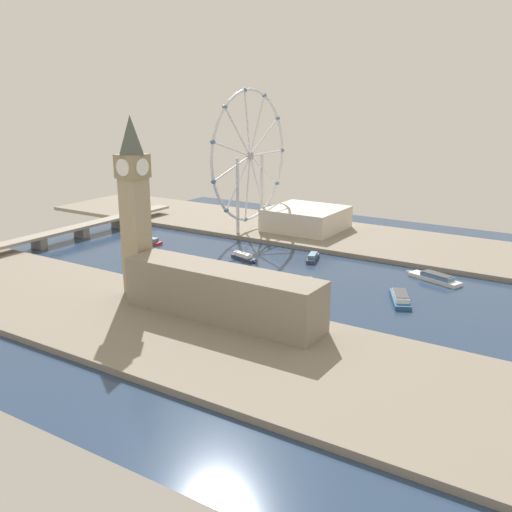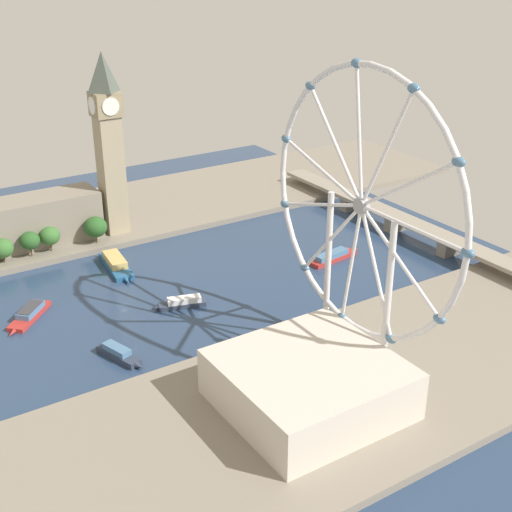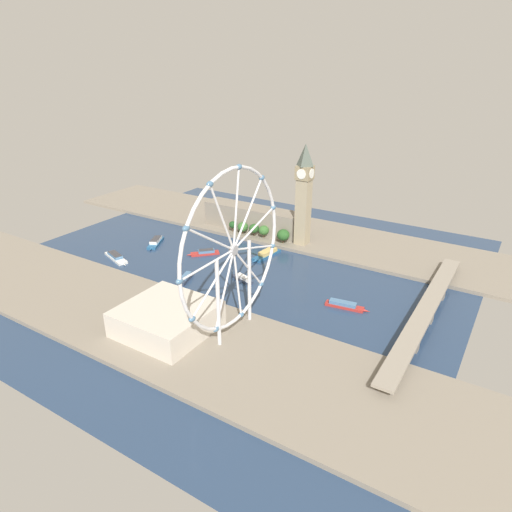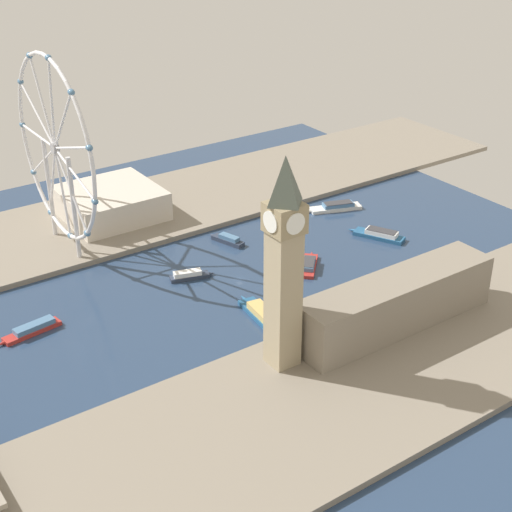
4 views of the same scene
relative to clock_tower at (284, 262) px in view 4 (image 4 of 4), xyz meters
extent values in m
plane|color=navy|center=(74.49, -28.01, -51.06)|extent=(374.48, 374.48, 0.00)
cube|color=gray|center=(-27.75, -28.01, -49.56)|extent=(90.00, 520.00, 3.00)
cube|color=gray|center=(176.73, -28.01, -49.56)|extent=(90.00, 520.00, 3.00)
cube|color=tan|center=(0.00, 0.00, -17.47)|extent=(11.44, 11.44, 61.17)
cube|color=#928260|center=(0.00, 0.00, 19.10)|extent=(13.28, 13.28, 11.96)
pyramid|color=#4C564C|center=(0.00, 0.00, 34.73)|extent=(12.02, 12.02, 19.30)
cylinder|color=white|center=(0.00, 6.87, 19.10)|extent=(8.70, 0.50, 8.70)
cylinder|color=white|center=(0.00, -6.87, 19.10)|extent=(8.70, 0.50, 8.70)
cylinder|color=white|center=(6.87, 0.00, 19.10)|extent=(0.50, 8.70, 8.70)
cylinder|color=white|center=(-6.87, 0.00, 19.10)|extent=(0.50, 8.70, 8.70)
cube|color=gray|center=(-6.24, -59.13, -35.98)|extent=(22.00, 102.25, 24.15)
cylinder|color=#513823|center=(9.27, -72.18, -45.73)|extent=(0.80, 0.80, 4.64)
ellipsoid|color=#1E471E|center=(9.27, -72.18, -40.42)|extent=(7.48, 7.48, 6.73)
cylinder|color=#513823|center=(8.49, -60.64, -46.51)|extent=(0.80, 0.80, 3.09)
ellipsoid|color=#386B2D|center=(8.49, -60.64, -40.81)|extent=(10.39, 10.39, 9.35)
cylinder|color=#513823|center=(8.48, -47.51, -45.90)|extent=(0.80, 0.80, 4.30)
ellipsoid|color=#285623|center=(8.48, -47.51, -39.87)|extent=(9.70, 9.70, 8.73)
cylinder|color=#513823|center=(7.17, -37.34, -46.12)|extent=(0.80, 0.80, 3.87)
ellipsoid|color=#386B2D|center=(7.17, -37.34, -40.15)|extent=(10.09, 10.09, 9.08)
cylinder|color=#513823|center=(9.68, -14.62, -46.12)|extent=(0.80, 0.80, 3.87)
ellipsoid|color=#285623|center=(9.68, -14.62, -39.51)|extent=(11.70, 11.70, 10.53)
torus|color=silver|center=(156.30, 31.32, 8.20)|extent=(98.65, 2.14, 98.65)
cylinder|color=#99999E|center=(156.30, 31.32, 8.20)|extent=(5.79, 3.00, 5.79)
cylinder|color=silver|center=(180.43, 31.32, 8.20)|extent=(48.25, 1.29, 1.29)
cylinder|color=silver|center=(176.60, 31.32, 21.24)|extent=(41.29, 1.29, 27.17)
cylinder|color=silver|center=(166.33, 31.32, 30.14)|extent=(21.22, 1.29, 44.43)
cylinder|color=silver|center=(152.87, 31.32, 32.08)|extent=(8.14, 1.29, 47.95)
cylinder|color=silver|center=(140.50, 31.32, 26.43)|extent=(32.57, 1.29, 37.31)
cylinder|color=silver|center=(133.15, 31.32, 14.99)|extent=(46.66, 1.29, 14.83)
cylinder|color=silver|center=(133.15, 31.32, 1.40)|extent=(46.66, 1.29, 14.83)
cylinder|color=silver|center=(140.50, 31.32, -10.04)|extent=(32.57, 1.29, 37.31)
cylinder|color=silver|center=(152.87, 31.32, -15.68)|extent=(8.14, 1.29, 47.95)
cylinder|color=silver|center=(166.33, 31.32, -13.75)|extent=(21.22, 1.29, 44.43)
cylinder|color=silver|center=(176.60, 31.32, -4.85)|extent=(41.29, 1.29, 27.17)
ellipsoid|color=teal|center=(204.56, 31.32, 8.20)|extent=(4.80, 3.20, 3.20)
ellipsoid|color=teal|center=(196.90, 31.32, 34.29)|extent=(4.80, 3.20, 3.20)
ellipsoid|color=teal|center=(176.35, 31.32, 52.09)|extent=(4.80, 3.20, 3.20)
ellipsoid|color=teal|center=(149.44, 31.32, 55.96)|extent=(4.80, 3.20, 3.20)
ellipsoid|color=teal|center=(124.70, 31.32, 44.67)|extent=(4.80, 3.20, 3.20)
ellipsoid|color=teal|center=(110.00, 31.32, 21.79)|extent=(4.80, 3.20, 3.20)
ellipsoid|color=teal|center=(110.00, 31.32, -5.40)|extent=(4.80, 3.20, 3.20)
ellipsoid|color=teal|center=(124.70, 31.32, -28.27)|extent=(4.80, 3.20, 3.20)
ellipsoid|color=teal|center=(149.44, 31.32, -39.57)|extent=(4.80, 3.20, 3.20)
ellipsoid|color=teal|center=(176.35, 31.32, -35.70)|extent=(4.80, 3.20, 3.20)
ellipsoid|color=teal|center=(196.90, 31.32, -17.89)|extent=(4.80, 3.20, 3.20)
cylinder|color=silver|center=(173.19, 31.32, -19.93)|extent=(2.40, 2.40, 56.25)
cylinder|color=silver|center=(139.41, 31.32, -19.93)|extent=(2.40, 2.40, 56.25)
cube|color=beige|center=(178.26, -6.04, -39.66)|extent=(52.75, 54.12, 16.78)
cube|color=#B22D28|center=(63.62, -65.24, -50.13)|extent=(23.19, 22.84, 1.84)
cone|color=#B22D28|center=(74.17, -75.50, -50.13)|extent=(4.55, 4.50, 1.84)
cube|color=teal|center=(62.71, -64.35, -48.03)|extent=(14.65, 14.49, 2.36)
cube|color=#38383D|center=(62.71, -64.35, -46.70)|extent=(13.40, 13.26, 0.31)
cube|color=#2D384C|center=(89.56, -7.36, -50.02)|extent=(11.10, 20.90, 2.07)
cone|color=#2D384C|center=(86.10, -18.58, -50.02)|extent=(3.05, 4.09, 2.07)
cube|color=white|center=(89.86, -6.39, -47.78)|extent=(8.54, 15.02, 2.42)
cube|color=#B22D28|center=(86.61, 77.51, -50.06)|extent=(9.86, 27.77, 1.99)
cone|color=#B22D28|center=(84.49, 93.15, -50.06)|extent=(2.63, 5.11, 1.99)
cube|color=teal|center=(86.80, 76.16, -47.82)|extent=(7.77, 19.51, 2.49)
cube|color=#235684|center=(37.61, -15.91, -49.93)|extent=(32.65, 12.37, 2.25)
cone|color=#235684|center=(55.99, -18.06, -49.93)|extent=(5.96, 2.90, 2.25)
cube|color=#DBB766|center=(36.03, -15.73, -47.21)|extent=(19.83, 9.50, 3.18)
cube|color=#2D384C|center=(112.92, -46.10, -49.81)|extent=(21.01, 11.08, 2.49)
cone|color=#2D384C|center=(124.21, -42.61, -49.81)|extent=(4.24, 3.46, 2.49)
cube|color=teal|center=(111.95, -46.40, -47.40)|extent=(12.85, 7.83, 2.32)
cube|color=#235684|center=(68.92, -120.38, -49.93)|extent=(29.62, 20.29, 2.25)
cone|color=#235684|center=(83.97, -112.94, -49.93)|extent=(5.66, 4.32, 2.25)
cube|color=white|center=(67.62, -121.02, -47.50)|extent=(19.36, 14.31, 2.61)
cube|color=#38383D|center=(67.62, -121.02, -46.01)|extent=(17.59, 13.21, 0.38)
cube|color=white|center=(113.24, -125.55, -49.99)|extent=(18.49, 32.82, 2.13)
cone|color=white|center=(119.50, -108.09, -49.99)|extent=(3.95, 6.13, 2.13)
cube|color=teal|center=(112.70, -127.05, -47.78)|extent=(12.92, 20.29, 2.27)
cube|color=#38383D|center=(112.70, -127.05, -46.49)|extent=(11.96, 18.38, 0.31)
camera|label=1|loc=(-218.38, -214.59, 56.54)|focal=41.44mm
camera|label=2|loc=(331.35, -125.29, 93.58)|focal=49.55mm
camera|label=3|loc=(357.19, 172.09, 111.61)|focal=31.76mm
camera|label=4|loc=(-211.91, 161.38, 141.06)|focal=53.62mm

